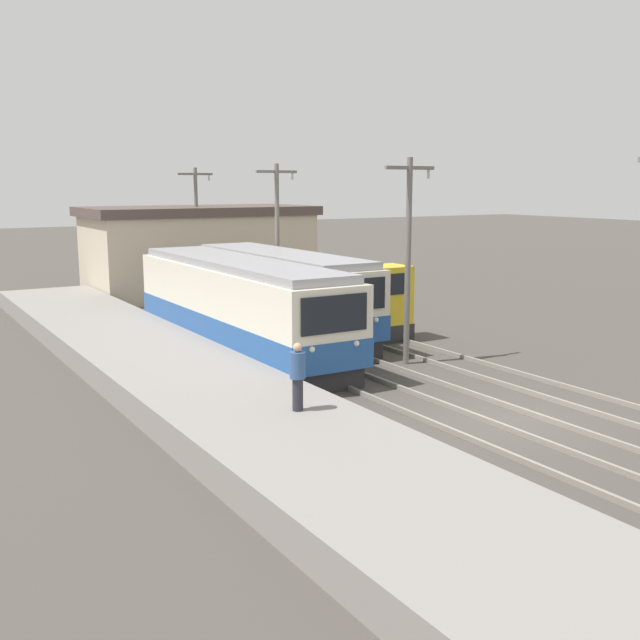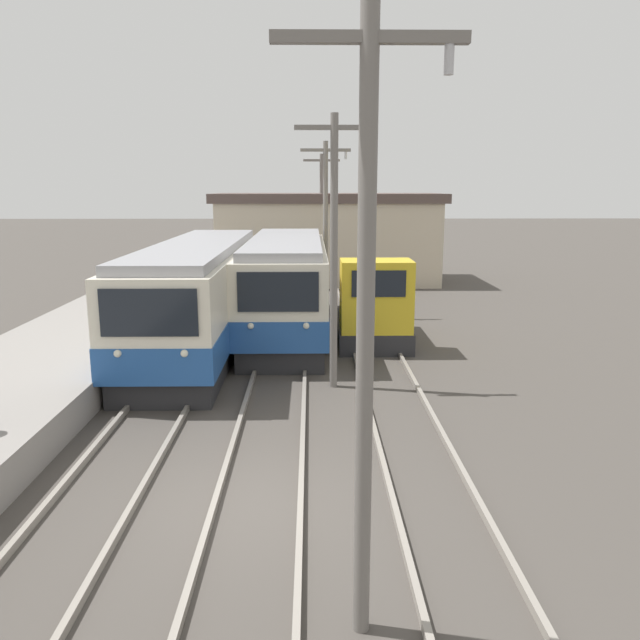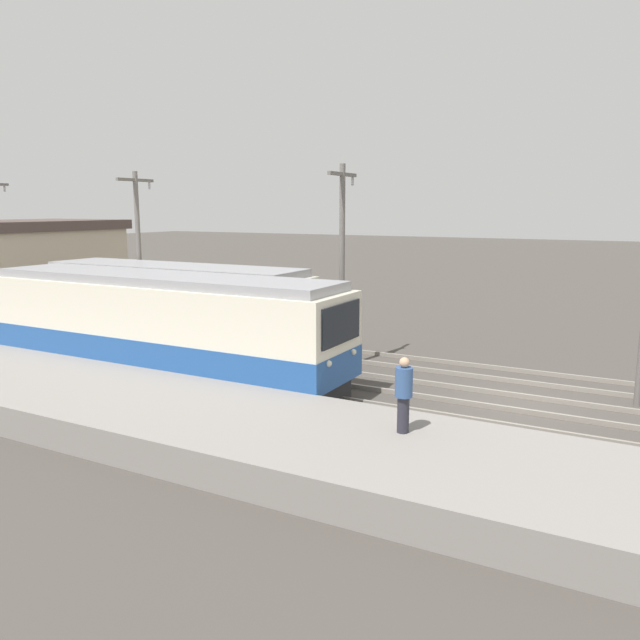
{
  "view_description": "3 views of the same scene",
  "coord_description": "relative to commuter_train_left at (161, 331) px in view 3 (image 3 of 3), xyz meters",
  "views": [
    {
      "loc": [
        -14.07,
        -13.73,
        6.2
      ],
      "look_at": [
        -0.88,
        7.99,
        1.56
      ],
      "focal_mm": 42.0,
      "sensor_mm": 36.0,
      "label": 1
    },
    {
      "loc": [
        1.11,
        -9.65,
        5.26
      ],
      "look_at": [
        1.36,
        7.42,
        1.63
      ],
      "focal_mm": 35.0,
      "sensor_mm": 36.0,
      "label": 2
    },
    {
      "loc": [
        -17.7,
        -3.11,
        5.61
      ],
      "look_at": [
        1.41,
        7.16,
        1.69
      ],
      "focal_mm": 35.0,
      "sensor_mm": 36.0,
      "label": 3
    }
  ],
  "objects": [
    {
      "name": "platform_left",
      "position": [
        -3.65,
        -10.88,
        -1.23
      ],
      "size": [
        4.5,
        54.0,
        0.8
      ],
      "primitive_type": "cube",
      "color": "gray",
      "rests_on": "ground"
    },
    {
      "name": "commuter_train_center",
      "position": [
        2.8,
        1.92,
        -0.01
      ],
      "size": [
        2.84,
        11.21,
        3.49
      ],
      "color": "#28282B",
      "rests_on": "ground"
    },
    {
      "name": "commuter_train_left",
      "position": [
        0.0,
        0.0,
        0.0
      ],
      "size": [
        2.84,
        13.2,
        3.5
      ],
      "color": "#28282B",
      "rests_on": "ground"
    },
    {
      "name": "track_left",
      "position": [
        -0.0,
        -10.88,
        -1.56
      ],
      "size": [
        1.54,
        60.0,
        0.14
      ],
      "color": "gray",
      "rests_on": "ground"
    },
    {
      "name": "track_center",
      "position": [
        2.8,
        -10.88,
        -1.56
      ],
      "size": [
        1.54,
        60.0,
        0.14
      ],
      "color": "gray",
      "rests_on": "ground"
    },
    {
      "name": "catenary_mast_far",
      "position": [
        4.31,
        5.03,
        2.22
      ],
      "size": [
        2.0,
        0.2,
        7.07
      ],
      "color": "slate",
      "rests_on": "ground"
    },
    {
      "name": "ground_plane",
      "position": [
        2.6,
        -10.88,
        -1.63
      ],
      "size": [
        200.0,
        200.0,
        0.0
      ],
      "primitive_type": "plane",
      "color": "#47423D"
    },
    {
      "name": "shunting_locomotive",
      "position": [
        5.8,
        0.58,
        -0.43
      ],
      "size": [
        2.4,
        4.74,
        3.0
      ],
      "color": "#28282B",
      "rests_on": "ground"
    },
    {
      "name": "person_on_platform",
      "position": [
        -2.91,
        -9.48,
        0.07
      ],
      "size": [
        0.38,
        0.38,
        1.67
      ],
      "color": "#282833",
      "rests_on": "platform_left"
    },
    {
      "name": "catenary_mast_mid",
      "position": [
        4.31,
        -4.43,
        2.22
      ],
      "size": [
        2.0,
        0.2,
        7.07
      ],
      "color": "slate",
      "rests_on": "ground"
    },
    {
      "name": "track_right",
      "position": [
        5.8,
        -10.88,
        -1.56
      ],
      "size": [
        1.54,
        60.0,
        0.14
      ],
      "color": "gray",
      "rests_on": "ground"
    }
  ]
}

